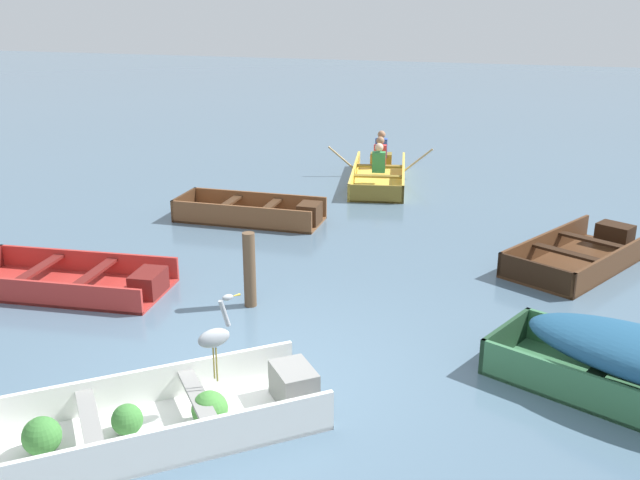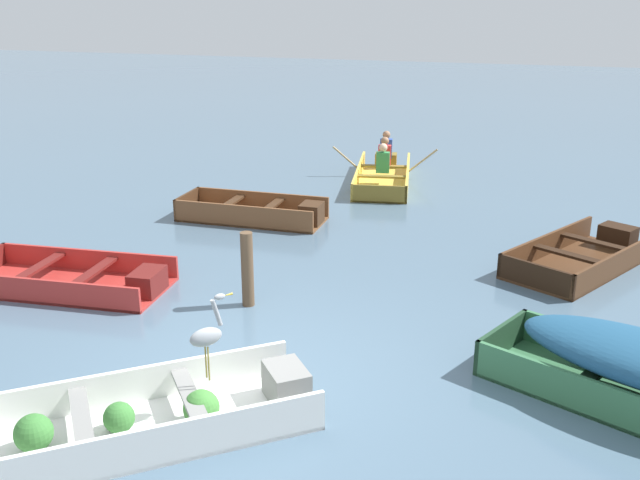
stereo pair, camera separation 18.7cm
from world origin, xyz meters
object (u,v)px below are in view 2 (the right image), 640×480
at_px(skiff_dark_varnish_near_moored, 586,256).
at_px(skiff_red_outer_moored, 76,280).
at_px(dinghy_white_foreground, 148,419).
at_px(skiff_wooden_brown_mid_moored, 259,213).
at_px(mooring_post, 247,269).
at_px(rowboat_yellow_with_crew, 383,172).
at_px(heron_on_dinghy, 207,334).

distance_m(skiff_dark_varnish_near_moored, skiff_red_outer_moored, 7.50).
xyz_separation_m(dinghy_white_foreground, skiff_red_outer_moored, (-2.86, 2.70, -0.03)).
relative_size(skiff_wooden_brown_mid_moored, mooring_post, 2.66).
relative_size(skiff_red_outer_moored, rowboat_yellow_with_crew, 0.86).
bearing_deg(skiff_dark_varnish_near_moored, skiff_wooden_brown_mid_moored, 175.84).
bearing_deg(dinghy_white_foreground, skiff_dark_varnish_near_moored, 57.64).
relative_size(rowboat_yellow_with_crew, heron_on_dinghy, 4.06).
height_order(skiff_red_outer_moored, mooring_post, mooring_post).
distance_m(dinghy_white_foreground, heron_on_dinghy, 0.95).
height_order(dinghy_white_foreground, skiff_wooden_brown_mid_moored, same).
xyz_separation_m(skiff_dark_varnish_near_moored, heron_on_dinghy, (-3.44, -5.60, 0.74)).
height_order(skiff_dark_varnish_near_moored, mooring_post, mooring_post).
distance_m(rowboat_yellow_with_crew, heron_on_dinghy, 9.71).
height_order(dinghy_white_foreground, mooring_post, mooring_post).
xyz_separation_m(skiff_dark_varnish_near_moored, mooring_post, (-4.20, -3.09, 0.37)).
bearing_deg(heron_on_dinghy, dinghy_white_foreground, -131.30).
distance_m(dinghy_white_foreground, rowboat_yellow_with_crew, 10.13).
xyz_separation_m(heron_on_dinghy, mooring_post, (-0.76, 2.51, -0.37)).
bearing_deg(dinghy_white_foreground, rowboat_yellow_with_crew, 92.10).
height_order(skiff_wooden_brown_mid_moored, rowboat_yellow_with_crew, rowboat_yellow_with_crew).
bearing_deg(skiff_dark_varnish_near_moored, rowboat_yellow_with_crew, 136.11).
bearing_deg(dinghy_white_foreground, mooring_post, 96.81).
bearing_deg(skiff_dark_varnish_near_moored, skiff_red_outer_moored, -153.36).
xyz_separation_m(dinghy_white_foreground, rowboat_yellow_with_crew, (-0.37, 10.12, 0.06)).
xyz_separation_m(rowboat_yellow_with_crew, heron_on_dinghy, (0.78, -9.66, 0.66)).
relative_size(dinghy_white_foreground, skiff_red_outer_moored, 1.09).
bearing_deg(skiff_dark_varnish_near_moored, mooring_post, -143.62).
xyz_separation_m(skiff_dark_varnish_near_moored, skiff_red_outer_moored, (-6.71, -3.36, -0.01)).
bearing_deg(mooring_post, dinghy_white_foreground, -83.19).
distance_m(skiff_wooden_brown_mid_moored, skiff_red_outer_moored, 3.93).
xyz_separation_m(skiff_dark_varnish_near_moored, skiff_wooden_brown_mid_moored, (-5.60, 0.41, 0.01)).
relative_size(skiff_dark_varnish_near_moored, mooring_post, 2.93).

